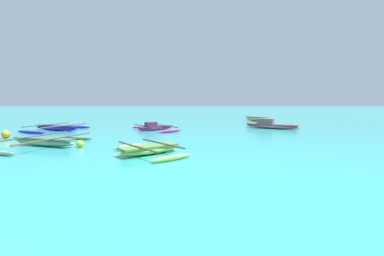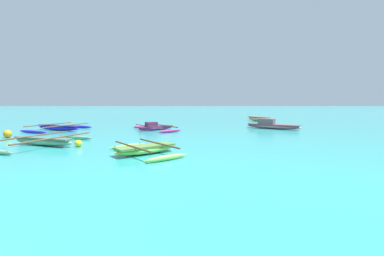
{
  "view_description": "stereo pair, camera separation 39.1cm",
  "coord_description": "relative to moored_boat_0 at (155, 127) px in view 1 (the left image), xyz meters",
  "views": [
    {
      "loc": [
        2.58,
        -1.44,
        2.09
      ],
      "look_at": [
        2.88,
        16.33,
        0.25
      ],
      "focal_mm": 24.0,
      "sensor_mm": 36.0,
      "label": 1
    },
    {
      "loc": [
        2.97,
        -1.44,
        2.09
      ],
      "look_at": [
        2.88,
        16.33,
        0.25
      ],
      "focal_mm": 24.0,
      "sensor_mm": 36.0,
      "label": 2
    }
  ],
  "objects": [
    {
      "name": "moored_boat_0",
      "position": [
        0.0,
        0.0,
        0.0
      ],
      "size": [
        3.91,
        4.34,
        0.61
      ],
      "rotation": [
        0.0,
        0.0,
        0.66
      ],
      "color": "#992978",
      "rests_on": "ground_plane"
    },
    {
      "name": "moored_boat_1",
      "position": [
        -4.35,
        -6.68,
        0.01
      ],
      "size": [
        3.5,
        4.92,
        0.44
      ],
      "rotation": [
        0.0,
        0.0,
        -0.34
      ],
      "color": "#69A67E",
      "rests_on": "ground_plane"
    },
    {
      "name": "moored_boat_5",
      "position": [
        0.89,
        -8.59,
        -0.01
      ],
      "size": [
        3.43,
        3.66,
        0.4
      ],
      "rotation": [
        0.0,
        0.0,
        0.68
      ],
      "color": "#8BDB56",
      "rests_on": "ground_plane"
    },
    {
      "name": "moored_boat_2",
      "position": [
        8.89,
        0.97,
        0.07
      ],
      "size": [
        3.96,
        2.94,
        0.76
      ],
      "rotation": [
        0.0,
        0.0,
        -0.56
      ],
      "color": "#BD737C",
      "rests_on": "ground_plane"
    },
    {
      "name": "mooring_buoy_0",
      "position": [
        -2.51,
        -7.05,
        -0.04
      ],
      "size": [
        0.32,
        0.32,
        0.32
      ],
      "color": "yellow",
      "rests_on": "ground_plane"
    },
    {
      "name": "mooring_buoy_1",
      "position": [
        -7.95,
        -4.07,
        0.03
      ],
      "size": [
        0.46,
        0.46,
        0.46
      ],
      "color": "orange",
      "rests_on": "ground_plane"
    },
    {
      "name": "moored_boat_3",
      "position": [
        -7.05,
        -0.19,
        -0.0
      ],
      "size": [
        4.0,
        4.75,
        0.43
      ],
      "rotation": [
        0.0,
        0.0,
        -0.4
      ],
      "color": "#2720C9",
      "rests_on": "ground_plane"
    },
    {
      "name": "moored_boat_4",
      "position": [
        9.76,
        8.51,
        0.07
      ],
      "size": [
        2.12,
        2.68,
        0.49
      ],
      "rotation": [
        0.0,
        0.0,
        -0.97
      ],
      "color": "tan",
      "rests_on": "ground_plane"
    }
  ]
}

